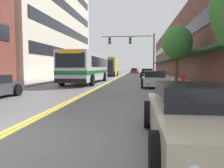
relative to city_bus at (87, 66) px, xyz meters
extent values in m
plane|color=slate|center=(2.07, 19.35, -1.67)|extent=(240.00, 240.00, 0.00)
cube|color=#B2ADA5|center=(-4.94, 19.35, -1.58)|extent=(3.01, 106.00, 0.17)
cube|color=#B2ADA5|center=(9.08, 19.35, -1.58)|extent=(3.01, 106.00, 0.17)
cube|color=yellow|center=(1.97, 19.35, -1.67)|extent=(0.14, 106.00, 0.01)
cube|color=yellow|center=(2.17, 19.35, -1.67)|extent=(0.14, 106.00, 0.01)
cube|color=black|center=(-6.66, 14.79, 2.15)|extent=(0.08, 27.70, 1.40)
cube|color=black|center=(-6.66, 14.79, 5.96)|extent=(0.08, 27.70, 1.40)
cube|color=black|center=(-6.66, 14.79, 9.78)|extent=(0.08, 27.70, 1.40)
cube|color=brown|center=(14.83, 19.35, 3.01)|extent=(8.00, 68.00, 9.35)
cube|color=#1E4C28|center=(10.28, 19.35, 1.23)|extent=(1.10, 61.20, 0.24)
cube|color=black|center=(10.79, 19.35, 4.13)|extent=(0.08, 61.20, 1.40)
cube|color=silver|center=(0.00, -0.09, -0.02)|extent=(2.57, 10.92, 2.59)
cube|color=#196B33|center=(0.00, -0.09, -0.54)|extent=(2.59, 10.94, 0.32)
cube|color=black|center=(0.00, 0.45, 0.39)|extent=(2.60, 8.52, 0.93)
cube|color=black|center=(0.00, -5.58, 0.44)|extent=(2.31, 0.04, 1.14)
cube|color=yellow|center=(0.00, -5.59, 1.09)|extent=(1.85, 0.06, 0.28)
cube|color=black|center=(0.00, -5.60, -1.14)|extent=(2.52, 0.08, 0.32)
cylinder|color=black|center=(-1.31, -3.81, -1.17)|extent=(0.30, 1.00, 1.00)
cylinder|color=black|center=(1.31, -3.81, -1.17)|extent=(0.30, 1.00, 1.00)
cylinder|color=black|center=(-1.31, 2.91, -1.17)|extent=(0.30, 1.00, 1.00)
cylinder|color=black|center=(1.31, 2.91, -1.17)|extent=(0.30, 1.00, 1.00)
cube|color=#19234C|center=(-2.38, 14.01, -1.17)|extent=(1.76, 4.59, 0.64)
cube|color=black|center=(-2.38, 14.19, -0.64)|extent=(1.51, 2.02, 0.43)
cylinder|color=black|center=(-3.28, 12.58, -1.35)|extent=(0.22, 0.64, 0.64)
cylinder|color=black|center=(-1.47, 12.58, -1.35)|extent=(0.22, 0.64, 0.64)
cylinder|color=black|center=(-3.28, 15.43, -1.35)|extent=(0.22, 0.64, 0.64)
cylinder|color=black|center=(-1.47, 15.43, -1.35)|extent=(0.22, 0.64, 0.64)
sphere|color=silver|center=(-2.99, 11.69, -1.14)|extent=(0.16, 0.16, 0.16)
sphere|color=silver|center=(-1.76, 11.69, -1.14)|extent=(0.16, 0.16, 0.16)
cube|color=red|center=(-3.01, 16.31, -1.14)|extent=(0.18, 0.04, 0.10)
cube|color=red|center=(-1.74, 16.31, -1.14)|extent=(0.18, 0.04, 0.10)
cylinder|color=black|center=(-1.39, -10.51, -1.35)|extent=(0.22, 0.65, 0.65)
cube|color=red|center=(-2.96, -9.72, -1.17)|extent=(0.18, 0.04, 0.10)
cube|color=red|center=(-1.67, -9.72, -1.17)|extent=(0.18, 0.04, 0.10)
cube|color=beige|center=(6.36, -17.37, -1.18)|extent=(1.78, 4.32, 0.61)
cube|color=black|center=(6.36, -17.19, -0.66)|extent=(1.53, 1.90, 0.43)
cylinder|color=black|center=(5.45, -18.71, -1.33)|extent=(0.22, 0.69, 0.69)
cylinder|color=black|center=(5.45, -16.03, -1.33)|extent=(0.22, 0.69, 0.69)
cylinder|color=black|center=(7.28, -16.03, -1.33)|extent=(0.22, 0.69, 0.69)
cube|color=red|center=(5.72, -15.20, -1.15)|extent=(0.18, 0.04, 0.10)
cube|color=red|center=(7.00, -15.20, -1.15)|extent=(0.18, 0.04, 0.10)
cube|color=black|center=(6.50, 13.60, -1.13)|extent=(1.87, 4.69, 0.72)
cube|color=black|center=(6.50, 13.79, -0.54)|extent=(1.61, 2.06, 0.46)
cylinder|color=black|center=(5.54, 12.15, -1.34)|extent=(0.22, 0.66, 0.66)
cylinder|color=black|center=(7.46, 12.15, -1.34)|extent=(0.22, 0.66, 0.66)
cylinder|color=black|center=(5.54, 15.06, -1.34)|extent=(0.22, 0.66, 0.66)
cylinder|color=black|center=(7.46, 15.06, -1.34)|extent=(0.22, 0.66, 0.66)
sphere|color=silver|center=(5.85, 11.24, -1.09)|extent=(0.16, 0.16, 0.16)
sphere|color=silver|center=(7.16, 11.24, -1.09)|extent=(0.16, 0.16, 0.16)
cube|color=red|center=(5.83, 15.96, -1.09)|extent=(0.18, 0.04, 0.10)
cube|color=red|center=(7.18, 15.96, -1.09)|extent=(0.18, 0.04, 0.10)
cube|color=#B7B7BC|center=(6.43, -4.00, -1.19)|extent=(1.83, 4.24, 0.60)
cube|color=black|center=(6.43, -3.83, -0.64)|extent=(1.57, 1.86, 0.48)
cylinder|color=black|center=(5.49, -5.32, -1.34)|extent=(0.22, 0.66, 0.66)
cylinder|color=black|center=(7.37, -5.32, -1.34)|extent=(0.22, 0.66, 0.66)
cylinder|color=black|center=(5.49, -2.69, -1.34)|extent=(0.22, 0.66, 0.66)
cylinder|color=black|center=(7.37, -2.69, -1.34)|extent=(0.22, 0.66, 0.66)
sphere|color=silver|center=(5.79, -6.14, -1.16)|extent=(0.16, 0.16, 0.16)
sphere|color=silver|center=(7.07, -6.14, -1.16)|extent=(0.16, 0.16, 0.16)
cube|color=red|center=(5.77, -1.87, -1.16)|extent=(0.18, 0.04, 0.10)
cube|color=red|center=(7.09, -1.87, -1.16)|extent=(0.18, 0.04, 0.10)
cube|color=maroon|center=(3.97, 37.83, -1.17)|extent=(1.80, 4.66, 0.62)
cube|color=black|center=(3.97, 38.02, -0.58)|extent=(1.55, 2.05, 0.55)
cylinder|color=black|center=(3.05, 36.39, -1.32)|extent=(0.22, 0.69, 0.69)
cylinder|color=black|center=(4.90, 36.39, -1.32)|extent=(0.22, 0.69, 0.69)
cylinder|color=black|center=(3.05, 39.28, -1.32)|extent=(0.22, 0.69, 0.69)
cylinder|color=black|center=(4.90, 39.28, -1.32)|extent=(0.22, 0.69, 0.69)
sphere|color=silver|center=(3.34, 35.48, -1.14)|extent=(0.16, 0.16, 0.16)
sphere|color=silver|center=(4.60, 35.48, -1.14)|extent=(0.16, 0.16, 0.16)
cube|color=red|center=(3.33, 40.17, -1.14)|extent=(0.18, 0.04, 0.10)
cube|color=red|center=(4.62, 40.17, -1.14)|extent=(0.18, 0.04, 0.10)
cube|color=#232328|center=(-0.14, 14.89, -0.14)|extent=(2.35, 2.36, 2.56)
cube|color=black|center=(-0.14, 13.69, 0.32)|extent=(1.99, 0.04, 1.13)
cube|color=yellow|center=(-0.14, 18.83, 0.14)|extent=(2.39, 5.51, 3.11)
cylinder|color=black|center=(-1.35, 14.89, -1.25)|extent=(0.28, 0.84, 0.84)
cylinder|color=black|center=(1.06, 14.89, -1.25)|extent=(0.28, 0.84, 0.84)
cylinder|color=black|center=(-1.35, 20.48, -1.25)|extent=(0.28, 0.84, 0.84)
cylinder|color=black|center=(1.06, 20.48, -1.25)|extent=(0.28, 0.84, 0.84)
cylinder|color=#47474C|center=(7.27, 9.59, 1.48)|extent=(0.18, 0.18, 6.29)
cylinder|color=#47474C|center=(3.59, 9.59, 4.27)|extent=(7.35, 0.11, 0.11)
cube|color=black|center=(3.96, 9.59, 3.67)|extent=(0.34, 0.26, 0.92)
sphere|color=red|center=(3.96, 9.43, 3.95)|extent=(0.18, 0.18, 0.18)
sphere|color=yellow|center=(3.96, 9.43, 3.67)|extent=(0.18, 0.18, 0.18)
sphere|color=green|center=(3.96, 9.43, 3.40)|extent=(0.18, 0.18, 0.18)
cylinder|color=black|center=(3.96, 9.59, 4.20)|extent=(0.02, 0.02, 0.14)
cube|color=black|center=(1.02, 9.59, 3.67)|extent=(0.34, 0.26, 0.92)
sphere|color=red|center=(1.02, 9.43, 3.95)|extent=(0.18, 0.18, 0.18)
sphere|color=yellow|center=(1.02, 9.43, 3.67)|extent=(0.18, 0.18, 0.18)
sphere|color=green|center=(1.02, 9.43, 3.40)|extent=(0.18, 0.18, 0.18)
cylinder|color=black|center=(1.02, 9.59, 4.20)|extent=(0.02, 0.02, 0.14)
cylinder|color=brown|center=(8.56, -1.46, -0.27)|extent=(0.25, 0.25, 2.46)
ellipsoid|color=#387F33|center=(8.56, -1.46, 2.10)|extent=(2.69, 2.69, 2.95)
cylinder|color=red|center=(8.02, -7.21, -1.12)|extent=(0.24, 0.24, 0.76)
sphere|color=red|center=(8.02, -7.21, -0.68)|extent=(0.21, 0.21, 0.21)
cylinder|color=red|center=(7.86, -7.21, -1.04)|extent=(0.08, 0.11, 0.11)
camera|label=1|loc=(5.19, -21.68, -0.12)|focal=35.00mm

